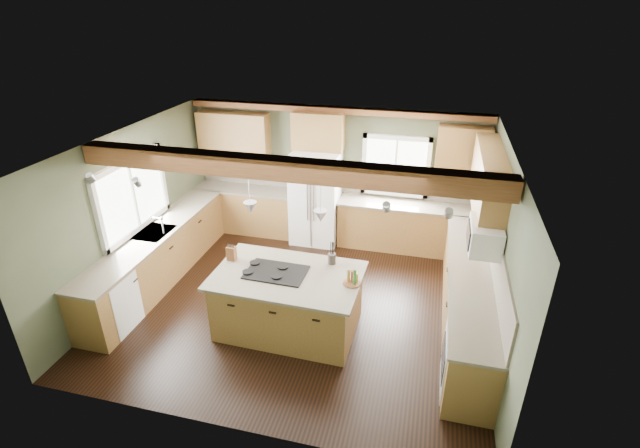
# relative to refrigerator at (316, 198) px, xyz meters

# --- Properties ---
(floor) EXTENTS (5.60, 5.60, 0.00)m
(floor) POSITION_rel_refrigerator_xyz_m (0.30, -2.12, -0.90)
(floor) COLOR black
(floor) RESTS_ON ground
(ceiling) EXTENTS (5.60, 5.60, 0.00)m
(ceiling) POSITION_rel_refrigerator_xyz_m (0.30, -2.12, 1.70)
(ceiling) COLOR silver
(ceiling) RESTS_ON wall_back
(wall_back) EXTENTS (5.60, 0.00, 5.60)m
(wall_back) POSITION_rel_refrigerator_xyz_m (0.30, 0.38, 0.40)
(wall_back) COLOR #3D4732
(wall_back) RESTS_ON ground
(wall_left) EXTENTS (0.00, 5.00, 5.00)m
(wall_left) POSITION_rel_refrigerator_xyz_m (-2.50, -2.12, 0.40)
(wall_left) COLOR #3D4732
(wall_left) RESTS_ON ground
(wall_right) EXTENTS (0.00, 5.00, 5.00)m
(wall_right) POSITION_rel_refrigerator_xyz_m (3.10, -2.12, 0.40)
(wall_right) COLOR #3D4732
(wall_right) RESTS_ON ground
(ceiling_beam) EXTENTS (5.55, 0.26, 0.26)m
(ceiling_beam) POSITION_rel_refrigerator_xyz_m (0.30, -2.76, 1.57)
(ceiling_beam) COLOR #552B18
(ceiling_beam) RESTS_ON ceiling
(soffit_trim) EXTENTS (5.55, 0.20, 0.10)m
(soffit_trim) POSITION_rel_refrigerator_xyz_m (0.30, 0.28, 1.64)
(soffit_trim) COLOR #552B18
(soffit_trim) RESTS_ON ceiling
(backsplash_back) EXTENTS (5.58, 0.03, 0.58)m
(backsplash_back) POSITION_rel_refrigerator_xyz_m (0.30, 0.36, 0.31)
(backsplash_back) COLOR brown
(backsplash_back) RESTS_ON wall_back
(backsplash_right) EXTENTS (0.03, 3.70, 0.58)m
(backsplash_right) POSITION_rel_refrigerator_xyz_m (3.08, -2.07, 0.31)
(backsplash_right) COLOR brown
(backsplash_right) RESTS_ON wall_right
(base_cab_back_left) EXTENTS (2.02, 0.60, 0.88)m
(base_cab_back_left) POSITION_rel_refrigerator_xyz_m (-1.49, 0.08, -0.46)
(base_cab_back_left) COLOR brown
(base_cab_back_left) RESTS_ON floor
(counter_back_left) EXTENTS (2.06, 0.64, 0.04)m
(counter_back_left) POSITION_rel_refrigerator_xyz_m (-1.49, 0.08, 0.00)
(counter_back_left) COLOR brown
(counter_back_left) RESTS_ON base_cab_back_left
(base_cab_back_right) EXTENTS (2.62, 0.60, 0.88)m
(base_cab_back_right) POSITION_rel_refrigerator_xyz_m (1.79, 0.08, -0.46)
(base_cab_back_right) COLOR brown
(base_cab_back_right) RESTS_ON floor
(counter_back_right) EXTENTS (2.66, 0.64, 0.04)m
(counter_back_right) POSITION_rel_refrigerator_xyz_m (1.79, 0.08, 0.00)
(counter_back_right) COLOR brown
(counter_back_right) RESTS_ON base_cab_back_right
(base_cab_left) EXTENTS (0.60, 3.70, 0.88)m
(base_cab_left) POSITION_rel_refrigerator_xyz_m (-2.20, -2.07, -0.46)
(base_cab_left) COLOR brown
(base_cab_left) RESTS_ON floor
(counter_left) EXTENTS (0.64, 3.74, 0.04)m
(counter_left) POSITION_rel_refrigerator_xyz_m (-2.20, -2.07, 0.00)
(counter_left) COLOR brown
(counter_left) RESTS_ON base_cab_left
(base_cab_right) EXTENTS (0.60, 3.70, 0.88)m
(base_cab_right) POSITION_rel_refrigerator_xyz_m (2.80, -2.07, -0.46)
(base_cab_right) COLOR brown
(base_cab_right) RESTS_ON floor
(counter_right) EXTENTS (0.64, 3.74, 0.04)m
(counter_right) POSITION_rel_refrigerator_xyz_m (2.80, -2.07, 0.00)
(counter_right) COLOR brown
(counter_right) RESTS_ON base_cab_right
(upper_cab_back_left) EXTENTS (1.40, 0.35, 0.90)m
(upper_cab_back_left) POSITION_rel_refrigerator_xyz_m (-1.69, 0.21, 1.05)
(upper_cab_back_left) COLOR brown
(upper_cab_back_left) RESTS_ON wall_back
(upper_cab_over_fridge) EXTENTS (0.96, 0.35, 0.70)m
(upper_cab_over_fridge) POSITION_rel_refrigerator_xyz_m (-0.00, 0.21, 1.25)
(upper_cab_over_fridge) COLOR brown
(upper_cab_over_fridge) RESTS_ON wall_back
(upper_cab_right) EXTENTS (0.35, 2.20, 0.90)m
(upper_cab_right) POSITION_rel_refrigerator_xyz_m (2.92, -1.22, 1.05)
(upper_cab_right) COLOR brown
(upper_cab_right) RESTS_ON wall_right
(upper_cab_back_corner) EXTENTS (0.90, 0.35, 0.90)m
(upper_cab_back_corner) POSITION_rel_refrigerator_xyz_m (2.60, 0.21, 1.05)
(upper_cab_back_corner) COLOR brown
(upper_cab_back_corner) RESTS_ON wall_back
(window_left) EXTENTS (0.04, 1.60, 1.05)m
(window_left) POSITION_rel_refrigerator_xyz_m (-2.48, -2.07, 0.65)
(window_left) COLOR white
(window_left) RESTS_ON wall_left
(window_back) EXTENTS (1.10, 0.04, 1.00)m
(window_back) POSITION_rel_refrigerator_xyz_m (1.45, 0.36, 0.65)
(window_back) COLOR white
(window_back) RESTS_ON wall_back
(sink) EXTENTS (0.50, 0.65, 0.03)m
(sink) POSITION_rel_refrigerator_xyz_m (-2.20, -2.07, 0.01)
(sink) COLOR #262628
(sink) RESTS_ON counter_left
(faucet) EXTENTS (0.02, 0.02, 0.28)m
(faucet) POSITION_rel_refrigerator_xyz_m (-2.02, -2.07, 0.15)
(faucet) COLOR #B2B2B7
(faucet) RESTS_ON sink
(dishwasher) EXTENTS (0.60, 0.60, 0.84)m
(dishwasher) POSITION_rel_refrigerator_xyz_m (-2.19, -3.37, -0.47)
(dishwasher) COLOR white
(dishwasher) RESTS_ON floor
(oven) EXTENTS (0.60, 0.72, 0.84)m
(oven) POSITION_rel_refrigerator_xyz_m (2.79, -3.37, -0.47)
(oven) COLOR white
(oven) RESTS_ON floor
(microwave) EXTENTS (0.40, 0.70, 0.38)m
(microwave) POSITION_rel_refrigerator_xyz_m (2.88, -2.17, 0.65)
(microwave) COLOR white
(microwave) RESTS_ON wall_right
(pendant_left) EXTENTS (0.18, 0.18, 0.16)m
(pendant_left) POSITION_rel_refrigerator_xyz_m (-0.17, -2.75, 0.98)
(pendant_left) COLOR #B2B2B7
(pendant_left) RESTS_ON ceiling
(pendant_right) EXTENTS (0.18, 0.18, 0.16)m
(pendant_right) POSITION_rel_refrigerator_xyz_m (0.79, -2.77, 0.98)
(pendant_right) COLOR #B2B2B7
(pendant_right) RESTS_ON ceiling
(refrigerator) EXTENTS (0.90, 0.74, 1.80)m
(refrigerator) POSITION_rel_refrigerator_xyz_m (0.00, 0.00, 0.00)
(refrigerator) COLOR white
(refrigerator) RESTS_ON floor
(island) EXTENTS (1.96, 1.23, 0.88)m
(island) POSITION_rel_refrigerator_xyz_m (0.31, -2.76, -0.46)
(island) COLOR olive
(island) RESTS_ON floor
(island_top) EXTENTS (2.09, 1.36, 0.04)m
(island_top) POSITION_rel_refrigerator_xyz_m (0.31, -2.76, 0.00)
(island_top) COLOR brown
(island_top) RESTS_ON island
(cooktop) EXTENTS (0.85, 0.58, 0.02)m
(cooktop) POSITION_rel_refrigerator_xyz_m (0.15, -2.76, 0.03)
(cooktop) COLOR black
(cooktop) RESTS_ON island_top
(knife_block) EXTENTS (0.13, 0.10, 0.21)m
(knife_block) POSITION_rel_refrigerator_xyz_m (-0.60, -2.58, 0.13)
(knife_block) COLOR brown
(knife_block) RESTS_ON island_top
(utensil_crock) EXTENTS (0.14, 0.14, 0.16)m
(utensil_crock) POSITION_rel_refrigerator_xyz_m (0.84, -2.32, 0.10)
(utensil_crock) COLOR #3C3530
(utensil_crock) RESTS_ON island_top
(bottle_tray) EXTENTS (0.27, 0.27, 0.22)m
(bottle_tray) POSITION_rel_refrigerator_xyz_m (1.22, -2.77, 0.13)
(bottle_tray) COLOR brown
(bottle_tray) RESTS_ON island_top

